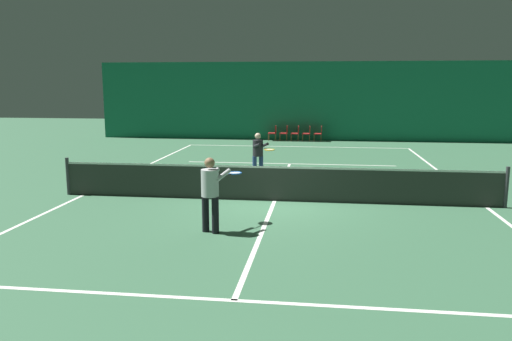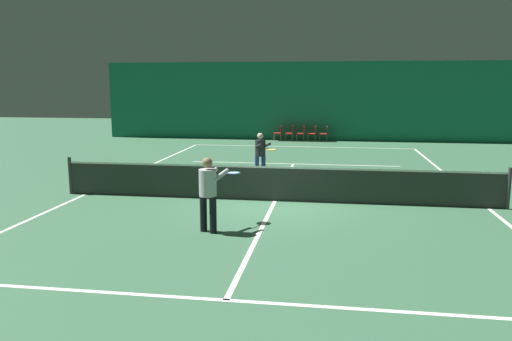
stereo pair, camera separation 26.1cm
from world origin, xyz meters
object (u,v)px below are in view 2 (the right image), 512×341
(courtside_chair_1, at_px, (290,132))
(courtside_chair_2, at_px, (302,132))
(player_far, at_px, (261,152))
(courtside_chair_3, at_px, (313,133))
(courtside_chair_0, at_px, (279,132))
(player_near, at_px, (209,189))
(courtside_chair_4, at_px, (325,133))
(tennis_net, at_px, (275,182))

(courtside_chair_1, distance_m, courtside_chair_2, 0.63)
(player_far, distance_m, courtside_chair_2, 11.20)
(courtside_chair_3, bearing_deg, courtside_chair_0, -90.00)
(courtside_chair_1, relative_size, courtside_chair_3, 1.00)
(player_near, bearing_deg, courtside_chair_2, 19.51)
(courtside_chair_1, distance_m, courtside_chair_4, 1.89)
(player_near, bearing_deg, player_far, 20.51)
(courtside_chair_1, height_order, courtside_chair_2, same)
(courtside_chair_3, xyz_separation_m, courtside_chair_4, (0.63, 0.00, 0.00))
(player_far, xyz_separation_m, courtside_chair_1, (0.07, 11.18, -0.40))
(player_far, height_order, courtside_chair_1, player_far)
(tennis_net, bearing_deg, player_near, -109.40)
(player_near, distance_m, courtside_chair_4, 17.59)
(tennis_net, distance_m, courtside_chair_2, 14.40)
(courtside_chair_2, distance_m, courtside_chair_3, 0.63)
(player_near, distance_m, courtside_chair_0, 17.46)
(courtside_chair_4, bearing_deg, courtside_chair_0, -90.00)
(courtside_chair_0, height_order, courtside_chair_4, same)
(courtside_chair_1, bearing_deg, courtside_chair_0, -90.00)
(courtside_chair_0, relative_size, courtside_chair_1, 1.00)
(courtside_chair_2, relative_size, courtside_chair_3, 1.00)
(courtside_chair_2, distance_m, courtside_chair_4, 1.26)
(player_near, relative_size, player_far, 1.06)
(tennis_net, bearing_deg, courtside_chair_1, 93.14)
(courtside_chair_0, height_order, courtside_chair_2, same)
(courtside_chair_0, xyz_separation_m, courtside_chair_1, (0.63, 0.00, 0.00))
(player_near, xyz_separation_m, courtside_chair_1, (0.28, 17.45, -0.46))
(player_near, height_order, courtside_chair_3, player_near)
(player_far, bearing_deg, courtside_chair_4, 139.83)
(courtside_chair_1, bearing_deg, player_far, -0.33)
(courtside_chair_0, distance_m, courtside_chair_1, 0.63)
(tennis_net, xyz_separation_m, courtside_chair_4, (1.10, 14.40, -0.03))
(player_far, xyz_separation_m, courtside_chair_0, (-0.57, 11.18, -0.40))
(tennis_net, relative_size, courtside_chair_2, 14.29)
(courtside_chair_0, distance_m, courtside_chair_4, 2.52)
(courtside_chair_3, bearing_deg, courtside_chair_1, -90.00)
(courtside_chair_0, xyz_separation_m, courtside_chair_4, (2.52, 0.00, 0.00))
(courtside_chair_0, bearing_deg, player_far, 2.90)
(player_near, bearing_deg, courtside_chair_0, 23.65)
(player_near, height_order, player_far, player_near)
(courtside_chair_3, bearing_deg, courtside_chair_2, -90.00)
(player_near, xyz_separation_m, courtside_chair_2, (0.91, 17.45, -0.46))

